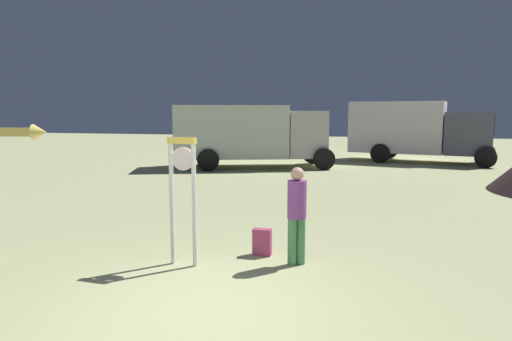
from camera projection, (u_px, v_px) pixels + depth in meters
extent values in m
plane|color=tan|center=(204.00, 312.00, 5.43)|extent=(80.00, 80.00, 0.00)
cylinder|color=white|center=(172.00, 205.00, 7.07)|extent=(0.07, 0.07, 1.91)
cylinder|color=white|center=(194.00, 206.00, 6.95)|extent=(0.07, 0.07, 1.91)
cube|color=#F6CF50|center=(182.00, 141.00, 6.88)|extent=(0.47, 0.11, 0.10)
cylinder|color=white|center=(183.00, 159.00, 6.95)|extent=(0.36, 0.07, 0.36)
cube|color=black|center=(184.00, 159.00, 6.97)|extent=(0.04, 0.02, 0.08)
cube|color=black|center=(184.00, 159.00, 6.97)|extent=(0.10, 0.02, 0.12)
cube|color=#F7D767|center=(11.00, 132.00, 7.17)|extent=(0.75, 0.22, 0.14)
cone|color=#F7D767|center=(40.00, 132.00, 7.16)|extent=(0.27, 0.29, 0.25)
cylinder|color=#4F8F58|center=(301.00, 241.00, 7.12)|extent=(0.14, 0.14, 0.75)
cylinder|color=#4F8F58|center=(292.00, 242.00, 7.07)|extent=(0.14, 0.14, 0.75)
cylinder|color=#824190|center=(297.00, 199.00, 7.01)|extent=(0.30, 0.30, 0.59)
sphere|color=tan|center=(297.00, 174.00, 6.96)|extent=(0.21, 0.21, 0.21)
cube|color=#B23E68|center=(262.00, 242.00, 7.58)|extent=(0.31, 0.14, 0.45)
cube|color=#C22A6E|center=(263.00, 244.00, 7.68)|extent=(0.22, 0.04, 0.20)
cube|color=silver|center=(231.00, 131.00, 19.45)|extent=(5.23, 3.72, 2.22)
cube|color=beige|center=(305.00, 134.00, 19.73)|extent=(2.23, 2.60, 1.98)
cube|color=black|center=(323.00, 125.00, 19.75)|extent=(0.62, 1.77, 0.87)
cylinder|color=black|center=(324.00, 159.00, 18.74)|extent=(0.93, 0.53, 0.90)
cylinder|color=black|center=(312.00, 154.00, 21.08)|extent=(0.93, 0.53, 0.90)
cylinder|color=black|center=(208.00, 160.00, 18.35)|extent=(0.93, 0.53, 0.90)
cylinder|color=black|center=(209.00, 155.00, 20.68)|extent=(0.93, 0.53, 0.90)
cube|color=white|center=(397.00, 127.00, 21.99)|extent=(4.64, 3.08, 2.43)
cube|color=#595767|center=(469.00, 133.00, 20.63)|extent=(2.38, 2.48, 1.93)
cube|color=black|center=(494.00, 125.00, 20.14)|extent=(0.41, 1.74, 0.85)
cylinder|color=black|center=(486.00, 157.00, 19.42)|extent=(0.93, 0.44, 0.90)
cylinder|color=black|center=(485.00, 153.00, 21.43)|extent=(0.93, 0.44, 0.90)
cylinder|color=black|center=(380.00, 153.00, 21.39)|extent=(0.93, 0.44, 0.90)
cylinder|color=black|center=(389.00, 150.00, 23.39)|extent=(0.93, 0.44, 0.90)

